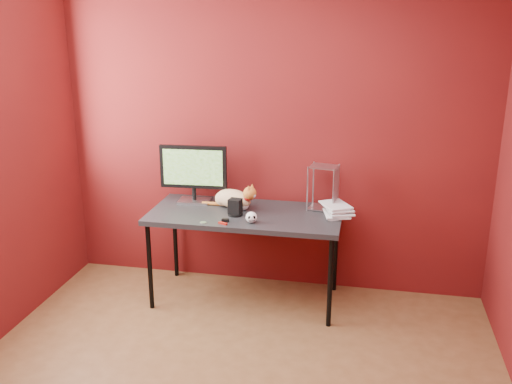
% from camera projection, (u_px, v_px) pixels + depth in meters
% --- Properties ---
extents(room, '(3.52, 3.52, 2.61)m').
position_uv_depth(room, '(216.00, 174.00, 2.95)').
color(room, brown).
rests_on(room, ground).
extents(desk, '(1.50, 0.70, 0.75)m').
position_uv_depth(desk, '(245.00, 218.00, 4.49)').
color(desk, black).
rests_on(desk, ground).
extents(monitor, '(0.55, 0.19, 0.48)m').
position_uv_depth(monitor, '(193.00, 171.00, 4.64)').
color(monitor, '#A6A7AB').
rests_on(monitor, desk).
extents(cat, '(0.47, 0.28, 0.22)m').
position_uv_depth(cat, '(234.00, 199.00, 4.55)').
color(cat, '#C07B28').
rests_on(cat, desk).
extents(skull_mug, '(0.09, 0.09, 0.08)m').
position_uv_depth(skull_mug, '(251.00, 217.00, 4.24)').
color(skull_mug, white).
rests_on(skull_mug, desk).
extents(speaker, '(0.11, 0.11, 0.13)m').
position_uv_depth(speaker, '(235.00, 208.00, 4.39)').
color(speaker, black).
rests_on(speaker, desk).
extents(book_stack, '(0.28, 0.31, 0.99)m').
position_uv_depth(book_stack, '(329.00, 153.00, 4.26)').
color(book_stack, beige).
rests_on(book_stack, desk).
extents(wire_rack, '(0.23, 0.20, 0.36)m').
position_uv_depth(wire_rack, '(323.00, 187.00, 4.50)').
color(wire_rack, '#A6A7AB').
rests_on(wire_rack, desk).
extents(pocket_knife, '(0.07, 0.05, 0.01)m').
position_uv_depth(pocket_knife, '(223.00, 223.00, 4.22)').
color(pocket_knife, '#9A130B').
rests_on(pocket_knife, desk).
extents(black_gadget, '(0.05, 0.04, 0.02)m').
position_uv_depth(black_gadget, '(225.00, 220.00, 4.27)').
color(black_gadget, black).
rests_on(black_gadget, desk).
extents(washer, '(0.05, 0.05, 0.00)m').
position_uv_depth(washer, '(203.00, 223.00, 4.25)').
color(washer, '#A6A7AB').
rests_on(washer, desk).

